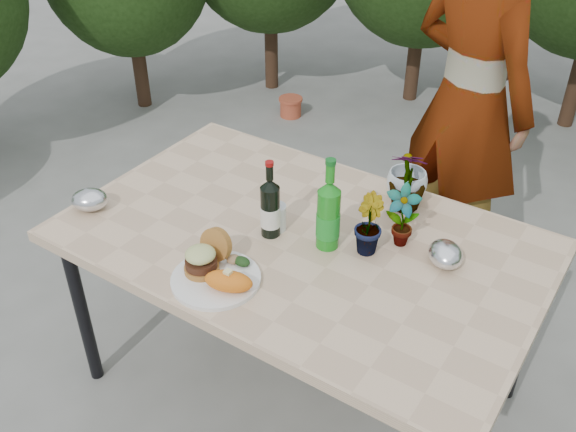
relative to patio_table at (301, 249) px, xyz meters
The scene contains 17 objects.
ground 0.69m from the patio_table, ahead, with size 80.00×80.00×0.00m, color slate.
patio_table is the anchor object (origin of this frame).
dinner_plate 0.36m from the patio_table, 105.27° to the right, with size 0.28×0.28×0.01m, color white.
burger_stack 0.38m from the patio_table, 114.64° to the right, with size 0.11×0.16×0.11m.
sweet_potato 0.38m from the patio_table, 94.04° to the right, with size 0.15×0.08×0.06m, color orange.
grilled_veg 0.28m from the patio_table, 106.97° to the right, with size 0.08×0.05×0.03m.
wine_bottle 0.19m from the patio_table, 154.11° to the right, with size 0.07×0.07×0.28m.
sparkling_water 0.20m from the patio_table, ahead, with size 0.08×0.08×0.33m.
plastic_cup 0.14m from the patio_table, behind, with size 0.07×0.07×0.10m, color silver.
seedling_left 0.37m from the patio_table, 26.51° to the left, with size 0.12×0.08×0.22m, color #27551D.
seedling_mid 0.28m from the patio_table, 14.78° to the left, with size 0.11×0.09×0.20m, color #2E5C1F.
seedling_right 0.45m from the patio_table, 58.57° to the left, with size 0.13×0.13×0.23m, color #21581E.
blue_bowl 0.47m from the patio_table, 64.46° to the left, with size 0.15×0.15×0.11m, color silver.
foil_packet_left 0.78m from the patio_table, 158.86° to the right, with size 0.13×0.11×0.08m, color silver.
foil_packet_right 0.49m from the patio_table, 15.60° to the left, with size 0.13×0.11×0.08m, color silver.
person 1.10m from the patio_table, 80.95° to the left, with size 0.64×0.42×1.76m, color #A86D54.
terracotta_pot 2.55m from the patio_table, 124.18° to the left, with size 0.17×0.17×0.14m.
Camera 1 is at (0.93, -1.48, 2.05)m, focal length 40.00 mm.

